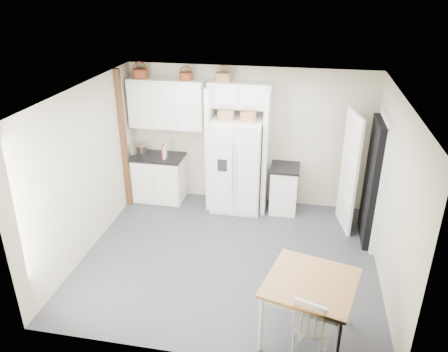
# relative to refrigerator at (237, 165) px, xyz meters

# --- Properties ---
(floor) EXTENTS (4.50, 4.50, 0.00)m
(floor) POSITION_rel_refrigerator_xyz_m (0.15, -1.64, -0.87)
(floor) COLOR #2C2D34
(floor) RESTS_ON ground
(ceiling) EXTENTS (4.50, 4.50, 0.00)m
(ceiling) POSITION_rel_refrigerator_xyz_m (0.15, -1.64, 1.73)
(ceiling) COLOR white
(ceiling) RESTS_ON wall_back
(wall_back) EXTENTS (4.50, 0.00, 4.50)m
(wall_back) POSITION_rel_refrigerator_xyz_m (0.15, 0.36, 0.43)
(wall_back) COLOR #B3AB92
(wall_back) RESTS_ON floor
(wall_left) EXTENTS (0.00, 4.00, 4.00)m
(wall_left) POSITION_rel_refrigerator_xyz_m (-2.10, -1.64, 0.43)
(wall_left) COLOR #B3AB92
(wall_left) RESTS_ON floor
(wall_right) EXTENTS (0.00, 4.00, 4.00)m
(wall_right) POSITION_rel_refrigerator_xyz_m (2.40, -1.64, 0.43)
(wall_right) COLOR #B3AB92
(wall_right) RESTS_ON floor
(refrigerator) EXTENTS (0.90, 0.72, 1.74)m
(refrigerator) POSITION_rel_refrigerator_xyz_m (0.00, 0.00, 0.00)
(refrigerator) COLOR silver
(refrigerator) RESTS_ON floor
(base_cab_left) EXTENTS (0.94, 0.59, 0.87)m
(base_cab_left) POSITION_rel_refrigerator_xyz_m (-1.54, 0.06, -0.44)
(base_cab_left) COLOR white
(base_cab_left) RESTS_ON floor
(base_cab_right) EXTENTS (0.48, 0.58, 0.84)m
(base_cab_right) POSITION_rel_refrigerator_xyz_m (0.87, 0.06, -0.45)
(base_cab_right) COLOR white
(base_cab_right) RESTS_ON floor
(dining_table) EXTENTS (1.20, 1.20, 0.83)m
(dining_table) POSITION_rel_refrigerator_xyz_m (1.37, -3.09, -0.46)
(dining_table) COLOR olive
(dining_table) RESTS_ON floor
(windsor_chair) EXTENTS (0.55, 0.52, 0.92)m
(windsor_chair) POSITION_rel_refrigerator_xyz_m (1.41, -3.39, -0.41)
(windsor_chair) COLOR white
(windsor_chair) RESTS_ON floor
(counter_left) EXTENTS (0.98, 0.63, 0.04)m
(counter_left) POSITION_rel_refrigerator_xyz_m (-1.54, 0.06, 0.02)
(counter_left) COLOR black
(counter_left) RESTS_ON base_cab_left
(counter_right) EXTENTS (0.52, 0.61, 0.04)m
(counter_right) POSITION_rel_refrigerator_xyz_m (0.87, 0.06, -0.01)
(counter_right) COLOR black
(counter_right) RESTS_ON base_cab_right
(toaster) EXTENTS (0.32, 0.22, 0.20)m
(toaster) POSITION_rel_refrigerator_xyz_m (-1.91, 0.03, 0.14)
(toaster) COLOR silver
(toaster) RESTS_ON counter_left
(cookbook_red) EXTENTS (0.05, 0.16, 0.24)m
(cookbook_red) POSITION_rel_refrigerator_xyz_m (-1.40, -0.02, 0.16)
(cookbook_red) COLOR maroon
(cookbook_red) RESTS_ON counter_left
(cookbook_cream) EXTENTS (0.05, 0.16, 0.24)m
(cookbook_cream) POSITION_rel_refrigerator_xyz_m (-1.37, -0.02, 0.16)
(cookbook_cream) COLOR beige
(cookbook_cream) RESTS_ON counter_left
(basket_upper_a) EXTENTS (0.29, 0.29, 0.16)m
(basket_upper_a) POSITION_rel_refrigerator_xyz_m (-1.81, 0.19, 1.56)
(basket_upper_a) COLOR brown
(basket_upper_a) RESTS_ON upper_cabinet
(basket_upper_c) EXTENTS (0.24, 0.24, 0.14)m
(basket_upper_c) POSITION_rel_refrigerator_xyz_m (-0.97, 0.19, 1.55)
(basket_upper_c) COLOR brown
(basket_upper_c) RESTS_ON upper_cabinet
(basket_bridge_a) EXTENTS (0.27, 0.27, 0.15)m
(basket_bridge_a) POSITION_rel_refrigerator_xyz_m (-0.30, 0.19, 1.56)
(basket_bridge_a) COLOR olive
(basket_bridge_a) RESTS_ON bridge_cabinet
(basket_fridge_a) EXTENTS (0.29, 0.29, 0.15)m
(basket_fridge_a) POSITION_rel_refrigerator_xyz_m (-0.20, -0.10, 0.95)
(basket_fridge_a) COLOR olive
(basket_fridge_a) RESTS_ON refrigerator
(basket_fridge_b) EXTENTS (0.28, 0.28, 0.15)m
(basket_fridge_b) POSITION_rel_refrigerator_xyz_m (0.19, -0.10, 0.95)
(basket_fridge_b) COLOR olive
(basket_fridge_b) RESTS_ON refrigerator
(upper_cabinet) EXTENTS (1.40, 0.34, 0.90)m
(upper_cabinet) POSITION_rel_refrigerator_xyz_m (-1.35, 0.19, 1.03)
(upper_cabinet) COLOR white
(upper_cabinet) RESTS_ON wall_back
(bridge_cabinet) EXTENTS (1.12, 0.34, 0.45)m
(bridge_cabinet) POSITION_rel_refrigerator_xyz_m (0.00, 0.19, 1.25)
(bridge_cabinet) COLOR white
(bridge_cabinet) RESTS_ON wall_back
(fridge_panel_left) EXTENTS (0.08, 0.60, 2.30)m
(fridge_panel_left) POSITION_rel_refrigerator_xyz_m (-0.51, 0.06, 0.28)
(fridge_panel_left) COLOR white
(fridge_panel_left) RESTS_ON floor
(fridge_panel_right) EXTENTS (0.08, 0.60, 2.30)m
(fridge_panel_right) POSITION_rel_refrigerator_xyz_m (0.51, 0.06, 0.28)
(fridge_panel_right) COLOR white
(fridge_panel_right) RESTS_ON floor
(trim_post) EXTENTS (0.09, 0.09, 2.60)m
(trim_post) POSITION_rel_refrigerator_xyz_m (-2.05, -0.29, 0.43)
(trim_post) COLOR #3C2310
(trim_post) RESTS_ON floor
(doorway_void) EXTENTS (0.18, 0.85, 2.05)m
(doorway_void) POSITION_rel_refrigerator_xyz_m (2.31, -0.64, 0.15)
(doorway_void) COLOR black
(doorway_void) RESTS_ON floor
(door_slab) EXTENTS (0.21, 0.79, 2.05)m
(door_slab) POSITION_rel_refrigerator_xyz_m (1.95, -0.31, 0.15)
(door_slab) COLOR white
(door_slab) RESTS_ON floor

